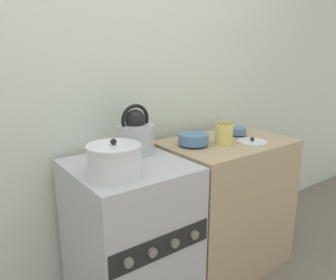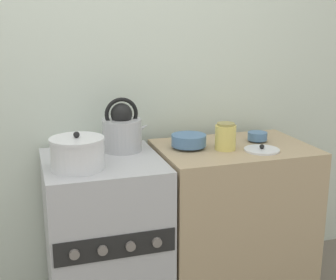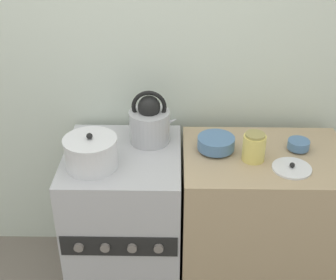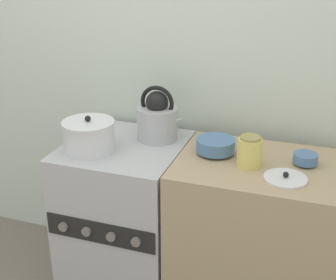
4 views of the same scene
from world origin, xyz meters
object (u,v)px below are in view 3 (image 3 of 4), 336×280
object	(u,v)px
kettle	(150,122)
loose_pot_lid	(292,168)
storage_jar	(254,147)
cooking_pot	(91,152)
small_ceramic_bowl	(298,145)
enamel_bowl	(216,143)
stove	(126,221)

from	to	relation	value
kettle	loose_pot_lid	distance (m)	0.71
kettle	storage_jar	size ratio (longest dim) A/B	2.00
cooking_pot	small_ceramic_bowl	world-z (taller)	cooking_pot
enamel_bowl	cooking_pot	bearing A→B (deg)	-167.61
kettle	small_ceramic_bowl	world-z (taller)	kettle
cooking_pot	enamel_bowl	world-z (taller)	cooking_pot
kettle	small_ceramic_bowl	bearing A→B (deg)	-7.75
cooking_pot	small_ceramic_bowl	xyz separation A→B (m)	(0.97, 0.14, -0.03)
stove	small_ceramic_bowl	size ratio (longest dim) A/B	7.98
stove	small_ceramic_bowl	bearing A→B (deg)	2.21
kettle	storage_jar	xyz separation A→B (m)	(0.49, -0.19, -0.03)
cooking_pot	small_ceramic_bowl	size ratio (longest dim) A/B	2.35
small_ceramic_bowl	storage_jar	distance (m)	0.25
storage_jar	loose_pot_lid	world-z (taller)	storage_jar
stove	cooking_pot	bearing A→B (deg)	-140.40
stove	kettle	world-z (taller)	kettle
enamel_bowl	small_ceramic_bowl	size ratio (longest dim) A/B	1.71
enamel_bowl	storage_jar	world-z (taller)	storage_jar
stove	storage_jar	distance (m)	0.79
small_ceramic_bowl	loose_pot_lid	xyz separation A→B (m)	(-0.06, -0.17, -0.02)
storage_jar	stove	bearing A→B (deg)	174.72
cooking_pot	storage_jar	bearing A→B (deg)	3.68
storage_jar	small_ceramic_bowl	bearing A→B (deg)	21.42
cooking_pot	small_ceramic_bowl	bearing A→B (deg)	8.05
loose_pot_lid	storage_jar	bearing A→B (deg)	154.29
kettle	storage_jar	world-z (taller)	kettle
stove	kettle	bearing A→B (deg)	45.34
loose_pot_lid	enamel_bowl	bearing A→B (deg)	154.55
enamel_bowl	kettle	bearing A→B (deg)	161.30
kettle	cooking_pot	bearing A→B (deg)	-137.38
stove	storage_jar	xyz separation A→B (m)	(0.61, -0.06, 0.49)
enamel_bowl	storage_jar	distance (m)	0.19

